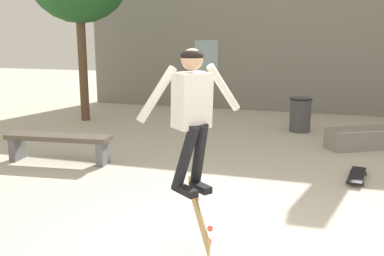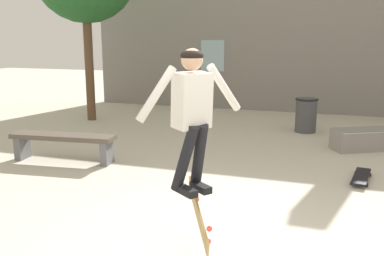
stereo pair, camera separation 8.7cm
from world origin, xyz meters
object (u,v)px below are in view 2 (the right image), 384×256
at_px(skateboard_flipping, 198,214).
at_px(skateboard_resting, 361,176).
at_px(skate_ledge, 376,139).
at_px(trash_bin, 306,114).
at_px(skater, 192,108).
at_px(park_bench, 63,141).

height_order(skateboard_flipping, skateboard_resting, skateboard_flipping).
height_order(skate_ledge, trash_bin, trash_bin).
bearing_deg(skater, skate_ledge, 102.90).
xyz_separation_m(skater, skateboard_resting, (1.77, 2.72, -1.37)).
bearing_deg(skate_ledge, park_bench, 177.56).
height_order(trash_bin, skater, skater).
xyz_separation_m(park_bench, trash_bin, (3.81, 3.67, 0.05)).
relative_size(skate_ledge, skater, 1.21).
xyz_separation_m(skater, skateboard_flipping, (0.09, -0.06, -1.05)).
height_order(park_bench, skater, skater).
bearing_deg(park_bench, skate_ledge, 20.22).
height_order(skate_ledge, skateboard_flipping, skateboard_flipping).
bearing_deg(trash_bin, skater, -97.33).
xyz_separation_m(park_bench, skateboard_flipping, (3.14, -2.27, 0.04)).
relative_size(skate_ledge, trash_bin, 2.24).
bearing_deg(skateboard_resting, skateboard_flipping, 157.66).
height_order(skater, skateboard_resting, skater).
height_order(trash_bin, skateboard_flipping, trash_bin).
height_order(skater, skateboard_flipping, skater).
distance_m(park_bench, skateboard_resting, 4.85).
xyz_separation_m(trash_bin, skateboard_flipping, (-0.67, -5.94, -0.01)).
distance_m(trash_bin, skateboard_resting, 3.33).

